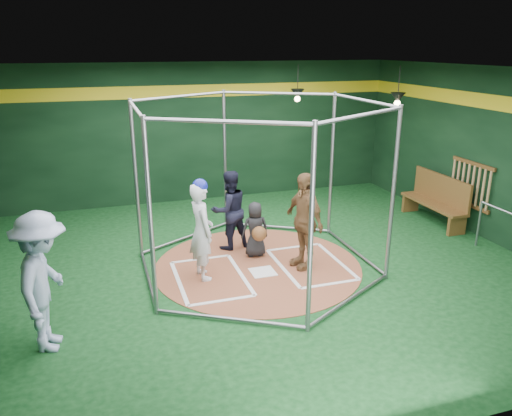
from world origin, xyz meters
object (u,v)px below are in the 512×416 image
object	(u,v)px
batter_figure	(201,229)
visitor_leopard	(304,221)
dugout_bench	(437,198)
umpire	(229,210)

from	to	relation	value
batter_figure	visitor_leopard	distance (m)	1.85
batter_figure	dugout_bench	distance (m)	5.83
visitor_leopard	dugout_bench	distance (m)	4.08
dugout_bench	batter_figure	bearing A→B (deg)	-168.14
batter_figure	umpire	distance (m)	1.40
umpire	dugout_bench	bearing A→B (deg)	167.28
batter_figure	dugout_bench	bearing A→B (deg)	11.86
batter_figure	visitor_leopard	world-z (taller)	batter_figure
visitor_leopard	umpire	distance (m)	1.64
visitor_leopard	dugout_bench	xyz separation A→B (m)	(3.85, 1.31, -0.33)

